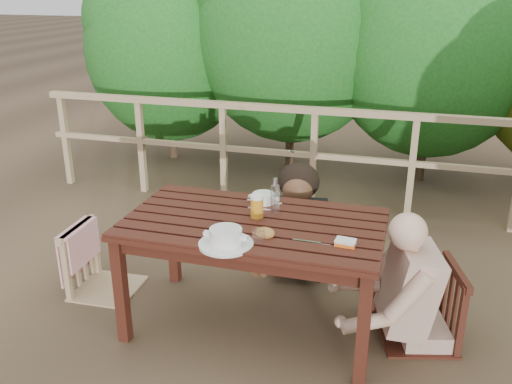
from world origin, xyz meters
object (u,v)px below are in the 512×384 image
(chair_far, at_px, (299,212))
(beer_glass, at_px, (257,207))
(woman, at_px, (301,184))
(butter_tub, at_px, (345,244))
(soup_near, at_px, (226,237))
(table, at_px, (254,275))
(bread_roll, at_px, (265,233))
(bottle, at_px, (275,197))
(diner_right, at_px, (433,238))
(tumbler, at_px, (259,237))
(chair_right, at_px, (423,272))
(soup_far, at_px, (263,199))
(chair_left, at_px, (102,233))

(chair_far, distance_m, beer_glass, 0.89)
(woman, xyz_separation_m, butter_tub, (0.47, -1.06, 0.07))
(soup_near, height_order, butter_tub, soup_near)
(table, xyz_separation_m, bread_roll, (0.12, -0.19, 0.39))
(table, distance_m, bottle, 0.51)
(diner_right, bearing_deg, tumbler, 99.25)
(bottle, bearing_deg, woman, 89.03)
(table, relative_size, butter_tub, 14.03)
(chair_far, relative_size, beer_glass, 5.60)
(chair_right, xyz_separation_m, beer_glass, (-1.01, -0.10, 0.34))
(woman, height_order, soup_near, woman)
(woman, distance_m, soup_far, 0.61)
(woman, bearing_deg, butter_tub, 107.37)
(chair_left, bearing_deg, tumbler, -109.39)
(chair_far, relative_size, bottle, 3.68)
(woman, distance_m, diner_right, 1.19)
(chair_left, xyz_separation_m, bottle, (1.23, 0.04, 0.39))
(table, height_order, chair_left, chair_left)
(beer_glass, bearing_deg, soup_far, 95.65)
(bread_roll, distance_m, bottle, 0.35)
(table, xyz_separation_m, chair_right, (1.01, 0.15, 0.10))
(diner_right, xyz_separation_m, bread_roll, (-0.92, -0.34, 0.06))
(chair_right, height_order, tumbler, chair_right)
(soup_far, relative_size, beer_glass, 1.53)
(soup_far, bearing_deg, table, -86.22)
(chair_far, height_order, beer_glass, chair_far)
(soup_near, distance_m, tumbler, 0.18)
(beer_glass, height_order, butter_tub, beer_glass)
(bread_roll, height_order, bottle, bottle)
(bottle, bearing_deg, tumbler, -87.95)
(bread_roll, relative_size, beer_glass, 0.71)
(soup_near, bearing_deg, tumbler, 23.39)
(chair_far, height_order, soup_near, chair_far)
(bottle, bearing_deg, diner_right, 0.17)
(chair_far, relative_size, soup_near, 2.92)
(chair_far, distance_m, woman, 0.23)
(woman, distance_m, butter_tub, 1.16)
(butter_tub, bearing_deg, soup_near, -160.67)
(soup_far, bearing_deg, chair_far, 77.77)
(soup_near, bearing_deg, soup_far, 86.29)
(tumbler, height_order, butter_tub, tumbler)
(chair_right, xyz_separation_m, tumbler, (-0.91, -0.42, 0.30))
(beer_glass, bearing_deg, chair_left, 177.07)
(chair_left, relative_size, woman, 0.67)
(woman, xyz_separation_m, diner_right, (0.94, -0.73, 0.02))
(soup_far, distance_m, tumbler, 0.57)
(bread_roll, bearing_deg, woman, 90.96)
(chair_left, xyz_separation_m, beer_glass, (1.14, -0.06, 0.35))
(chair_far, bearing_deg, bottle, -97.47)
(chair_right, bearing_deg, table, -96.25)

